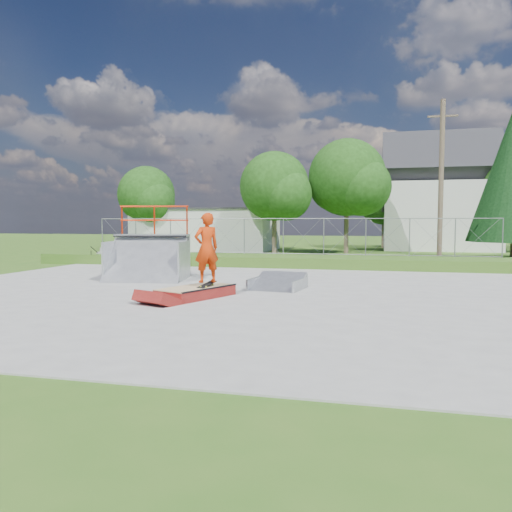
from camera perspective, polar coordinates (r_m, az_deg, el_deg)
The scene contains 17 objects.
ground at distance 14.71m, azimuth -4.48°, elevation -4.42°, with size 120.00×120.00×0.00m, color #33601B.
concrete_pad at distance 14.71m, azimuth -4.48°, elevation -4.34°, with size 20.00×16.00×0.04m, color gray.
grass_berm at distance 23.84m, azimuth 2.68°, elevation -0.58°, with size 24.00×3.00×0.50m, color #33601B.
grind_box at distance 13.98m, azimuth -6.87°, elevation -4.19°, with size 1.84×2.48×0.33m.
quarter_pipe at distance 18.43m, azimuth -12.40°, elevation 1.47°, with size 2.73×2.31×2.73m, color #9EA1A6, non-canonical shape.
flat_bank_ramp at distance 15.67m, azimuth 2.47°, elevation -3.03°, with size 1.52×1.62×0.47m, color #9EA1A6, non-canonical shape.
skateboard at distance 13.99m, azimuth -5.65°, elevation -3.31°, with size 0.22×0.80×0.02m, color black.
skater at distance 13.90m, azimuth -5.67°, elevation 0.65°, with size 0.70×0.46×1.93m, color red.
concrete_stairs at distance 26.09m, azimuth -16.32°, elevation -0.01°, with size 1.50×1.60×0.80m, color gray, non-canonical shape.
chain_link_fence at distance 24.75m, azimuth 3.13°, elevation 2.26°, with size 20.00×0.06×1.80m, color gray, non-canonical shape.
utility_building_flat at distance 37.96m, azimuth -5.58°, elevation 3.00°, with size 10.00×6.00×3.00m, color silver.
gable_house at distance 40.10m, azimuth 20.22°, elevation 6.16°, with size 8.40×6.08×8.94m.
utility_pole at distance 26.05m, azimuth 20.39°, elevation 7.82°, with size 0.24×0.24×8.00m, color brown.
tree_left_near at distance 32.34m, azimuth 2.49°, elevation 7.70°, with size 4.76×4.48×6.65m.
tree_center at distance 33.78m, azimuth 10.82°, elevation 8.51°, with size 5.44×5.12×7.60m.
tree_left_far at distance 37.46m, azimuth -12.19°, elevation 6.64°, with size 4.42×4.16×6.18m.
tree_back_mid at distance 41.71m, azimuth 14.72°, elevation 5.90°, with size 4.08×3.84×5.70m.
Camera 1 is at (4.56, -13.82, 2.15)m, focal length 35.00 mm.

